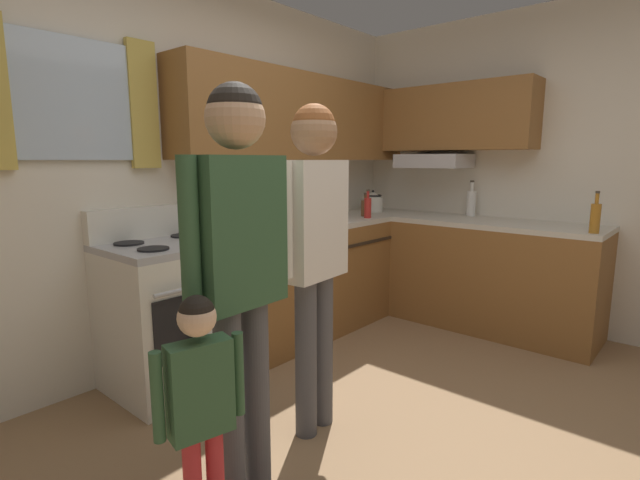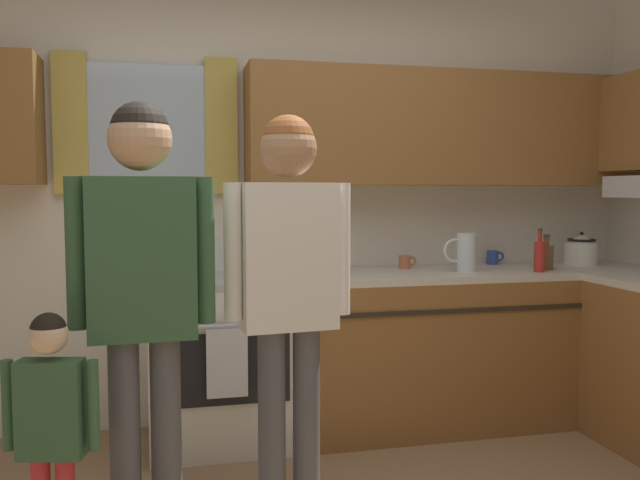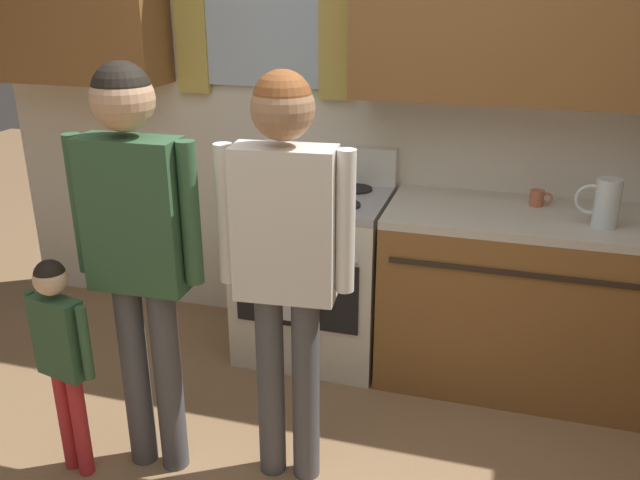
{
  "view_description": "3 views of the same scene",
  "coord_description": "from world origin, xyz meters",
  "px_view_note": "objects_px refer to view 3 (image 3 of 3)",
  "views": [
    {
      "loc": [
        -1.8,
        -0.96,
        1.39
      ],
      "look_at": [
        0.08,
        0.66,
        0.97
      ],
      "focal_mm": 26.35,
      "sensor_mm": 36.0,
      "label": 1
    },
    {
      "loc": [
        -0.57,
        -1.99,
        1.36
      ],
      "look_at": [
        0.1,
        0.88,
        1.14
      ],
      "focal_mm": 37.12,
      "sensor_mm": 36.0,
      "label": 2
    },
    {
      "loc": [
        0.66,
        -1.6,
        1.93
      ],
      "look_at": [
        -0.07,
        0.89,
        0.92
      ],
      "focal_mm": 37.68,
      "sensor_mm": 36.0,
      "label": 3
    }
  ],
  "objects_px": {
    "small_child": "(61,345)",
    "cup_terracotta": "(538,198)",
    "stove_oven": "(315,271)",
    "water_pitcher": "(605,203)",
    "adult_holding_child": "(136,231)",
    "adult_in_plaid": "(285,240)"
  },
  "relations": [
    {
      "from": "water_pitcher",
      "to": "adult_holding_child",
      "type": "distance_m",
      "value": 2.0
    },
    {
      "from": "adult_in_plaid",
      "to": "adult_holding_child",
      "type": "bearing_deg",
      "value": -169.91
    },
    {
      "from": "stove_oven",
      "to": "water_pitcher",
      "type": "height_order",
      "value": "water_pitcher"
    },
    {
      "from": "adult_in_plaid",
      "to": "water_pitcher",
      "type": "bearing_deg",
      "value": 37.25
    },
    {
      "from": "cup_terracotta",
      "to": "water_pitcher",
      "type": "xyz_separation_m",
      "value": [
        0.27,
        -0.22,
        0.07
      ]
    },
    {
      "from": "small_child",
      "to": "cup_terracotta",
      "type": "bearing_deg",
      "value": 37.74
    },
    {
      "from": "stove_oven",
      "to": "small_child",
      "type": "bearing_deg",
      "value": -118.24
    },
    {
      "from": "cup_terracotta",
      "to": "water_pitcher",
      "type": "distance_m",
      "value": 0.36
    },
    {
      "from": "adult_holding_child",
      "to": "small_child",
      "type": "height_order",
      "value": "adult_holding_child"
    },
    {
      "from": "stove_oven",
      "to": "water_pitcher",
      "type": "xyz_separation_m",
      "value": [
        1.37,
        -0.1,
        0.54
      ]
    },
    {
      "from": "water_pitcher",
      "to": "adult_holding_child",
      "type": "relative_size",
      "value": 0.13
    },
    {
      "from": "adult_holding_child",
      "to": "small_child",
      "type": "bearing_deg",
      "value": -154.71
    },
    {
      "from": "adult_in_plaid",
      "to": "small_child",
      "type": "distance_m",
      "value": 0.99
    },
    {
      "from": "stove_oven",
      "to": "cup_terracotta",
      "type": "height_order",
      "value": "stove_oven"
    },
    {
      "from": "cup_terracotta",
      "to": "adult_holding_child",
      "type": "distance_m",
      "value": 1.9
    },
    {
      "from": "stove_oven",
      "to": "adult_holding_child",
      "type": "distance_m",
      "value": 1.29
    },
    {
      "from": "cup_terracotta",
      "to": "adult_in_plaid",
      "type": "distance_m",
      "value": 1.44
    },
    {
      "from": "adult_holding_child",
      "to": "adult_in_plaid",
      "type": "xyz_separation_m",
      "value": [
        0.55,
        0.1,
        -0.01
      ]
    },
    {
      "from": "adult_holding_child",
      "to": "small_child",
      "type": "relative_size",
      "value": 1.75
    },
    {
      "from": "water_pitcher",
      "to": "cup_terracotta",
      "type": "bearing_deg",
      "value": 140.73
    },
    {
      "from": "adult_in_plaid",
      "to": "small_child",
      "type": "height_order",
      "value": "adult_in_plaid"
    },
    {
      "from": "stove_oven",
      "to": "water_pitcher",
      "type": "bearing_deg",
      "value": -4.12
    }
  ]
}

